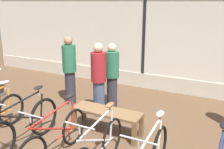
{
  "coord_description": "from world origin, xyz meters",
  "views": [
    {
      "loc": [
        2.45,
        -3.19,
        2.55
      ],
      "look_at": [
        0.0,
        1.64,
        0.95
      ],
      "focal_mm": 40.0,
      "sensor_mm": 36.0,
      "label": 1
    }
  ],
  "objects_px": {
    "bicycle_center": "(55,138)",
    "customer_by_window": "(70,69)",
    "display_bench": "(107,114)",
    "bicycle_center_left": "(23,127)",
    "customer_near_rack": "(99,78)",
    "customer_mid_floor": "(112,75)"
  },
  "relations": [
    {
      "from": "bicycle_center",
      "to": "customer_by_window",
      "type": "height_order",
      "value": "customer_by_window"
    },
    {
      "from": "display_bench",
      "to": "customer_by_window",
      "type": "relative_size",
      "value": 0.81
    },
    {
      "from": "bicycle_center_left",
      "to": "customer_by_window",
      "type": "bearing_deg",
      "value": 102.99
    },
    {
      "from": "customer_near_rack",
      "to": "bicycle_center_left",
      "type": "bearing_deg",
      "value": -106.85
    },
    {
      "from": "customer_near_rack",
      "to": "bicycle_center",
      "type": "bearing_deg",
      "value": -83.88
    },
    {
      "from": "customer_by_window",
      "to": "customer_mid_floor",
      "type": "xyz_separation_m",
      "value": [
        1.06,
        0.26,
        -0.08
      ]
    },
    {
      "from": "customer_by_window",
      "to": "customer_near_rack",
      "type": "bearing_deg",
      "value": -16.23
    },
    {
      "from": "bicycle_center",
      "to": "display_bench",
      "type": "relative_size",
      "value": 1.25
    },
    {
      "from": "bicycle_center_left",
      "to": "customer_mid_floor",
      "type": "relative_size",
      "value": 1.14
    },
    {
      "from": "bicycle_center_left",
      "to": "customer_mid_floor",
      "type": "height_order",
      "value": "customer_mid_floor"
    },
    {
      "from": "display_bench",
      "to": "customer_near_rack",
      "type": "bearing_deg",
      "value": 130.1
    },
    {
      "from": "bicycle_center",
      "to": "display_bench",
      "type": "distance_m",
      "value": 1.18
    },
    {
      "from": "customer_near_rack",
      "to": "customer_by_window",
      "type": "bearing_deg",
      "value": 163.77
    },
    {
      "from": "bicycle_center_left",
      "to": "customer_by_window",
      "type": "height_order",
      "value": "customer_by_window"
    },
    {
      "from": "bicycle_center",
      "to": "customer_by_window",
      "type": "distance_m",
      "value": 2.46
    },
    {
      "from": "bicycle_center",
      "to": "display_bench",
      "type": "height_order",
      "value": "bicycle_center"
    },
    {
      "from": "bicycle_center_left",
      "to": "customer_near_rack",
      "type": "bearing_deg",
      "value": 73.15
    },
    {
      "from": "customer_by_window",
      "to": "bicycle_center_left",
      "type": "bearing_deg",
      "value": -77.01
    },
    {
      "from": "bicycle_center",
      "to": "customer_by_window",
      "type": "bearing_deg",
      "value": 120.1
    },
    {
      "from": "customer_near_rack",
      "to": "customer_by_window",
      "type": "xyz_separation_m",
      "value": [
        -1.01,
        0.29,
        0.03
      ]
    },
    {
      "from": "customer_near_rack",
      "to": "customer_mid_floor",
      "type": "xyz_separation_m",
      "value": [
        0.05,
        0.55,
        -0.05
      ]
    },
    {
      "from": "display_bench",
      "to": "customer_by_window",
      "type": "bearing_deg",
      "value": 148.68
    }
  ]
}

